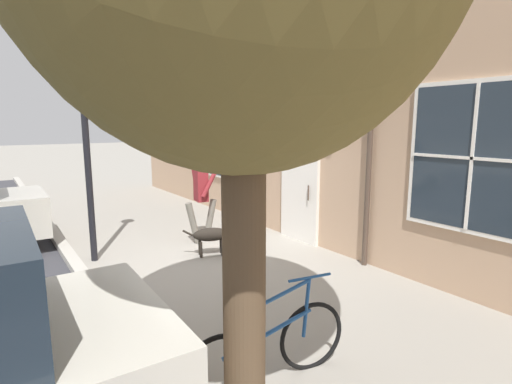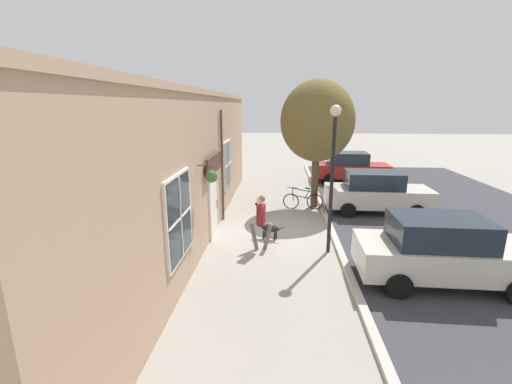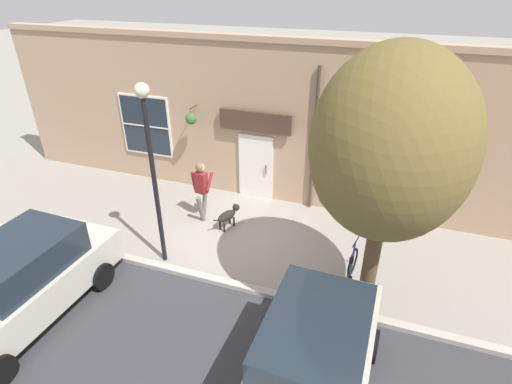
# 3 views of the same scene
# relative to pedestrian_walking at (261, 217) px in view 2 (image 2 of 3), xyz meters

# --- Properties ---
(ground_plane) EXTENTS (90.00, 90.00, 0.00)m
(ground_plane) POSITION_rel_pedestrian_walking_xyz_m (0.46, 1.36, -1.07)
(ground_plane) COLOR gray
(curb_and_road) EXTENTS (10.10, 28.00, 0.12)m
(curb_and_road) POSITION_rel_pedestrian_walking_xyz_m (6.30, 1.36, -1.06)
(curb_and_road) COLOR #B2ADA3
(curb_and_road) RESTS_ON ground_plane
(storefront_facade) EXTENTS (0.95, 18.00, 4.90)m
(storefront_facade) POSITION_rel_pedestrian_walking_xyz_m (-1.88, 1.34, 1.38)
(storefront_facade) COLOR tan
(storefront_facade) RESTS_ON ground_plane
(pedestrian_walking) EXTENTS (0.75, 0.60, 1.77)m
(pedestrian_walking) POSITION_rel_pedestrian_walking_xyz_m (0.00, 0.00, 0.00)
(pedestrian_walking) COLOR #6B665B
(pedestrian_walking) RESTS_ON ground_plane
(dog_on_leash) EXTENTS (1.02, 0.49, 0.62)m
(dog_on_leash) POSITION_rel_pedestrian_walking_xyz_m (0.19, 0.89, -0.68)
(dog_on_leash) COLOR black
(dog_on_leash) RESTS_ON ground_plane
(street_tree_by_curb) EXTENTS (3.14, 2.83, 5.51)m
(street_tree_by_curb) POSITION_rel_pedestrian_walking_xyz_m (2.14, 4.80, 2.59)
(street_tree_by_curb) COLOR brown
(street_tree_by_curb) RESTS_ON ground_plane
(leaning_bicycle) EXTENTS (1.74, 0.17, 1.00)m
(leaning_bicycle) POSITION_rel_pedestrian_walking_xyz_m (1.58, 4.46, -0.69)
(leaning_bicycle) COLOR black
(leaning_bicycle) RESTS_ON ground_plane
(parked_car_nearest_curb) EXTENTS (4.34, 2.01, 1.75)m
(parked_car_nearest_curb) POSITION_rel_pedestrian_walking_xyz_m (4.70, -1.75, -0.19)
(parked_car_nearest_curb) COLOR beige
(parked_car_nearest_curb) RESTS_ON ground_plane
(parked_car_mid_block) EXTENTS (4.34, 2.01, 1.75)m
(parked_car_mid_block) POSITION_rel_pedestrian_walking_xyz_m (4.63, 4.22, -0.19)
(parked_car_mid_block) COLOR beige
(parked_car_mid_block) RESTS_ON ground_plane
(parked_car_far_end) EXTENTS (4.34, 2.01, 1.75)m
(parked_car_far_end) POSITION_rel_pedestrian_walking_xyz_m (4.68, 10.20, -0.19)
(parked_car_far_end) COLOR maroon
(parked_car_far_end) RESTS_ON ground_plane
(street_lamp) EXTENTS (0.32, 0.32, 4.45)m
(street_lamp) POSITION_rel_pedestrian_walking_xyz_m (2.10, -0.05, 1.87)
(street_lamp) COLOR black
(street_lamp) RESTS_ON ground_plane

